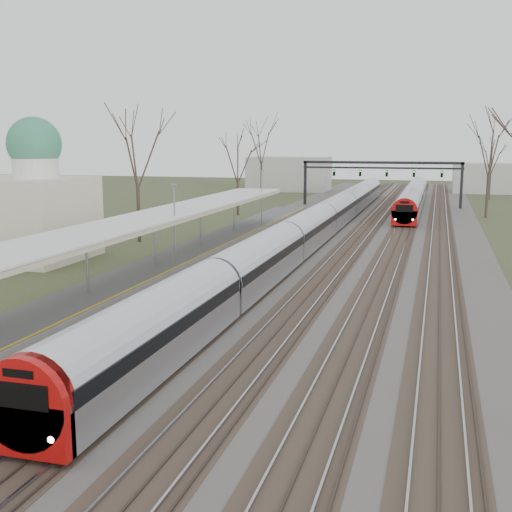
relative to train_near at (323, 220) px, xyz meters
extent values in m
cube|color=#474442|center=(2.50, -1.38, -1.43)|extent=(24.00, 160.00, 0.10)
cube|color=#4C3828|center=(-3.50, -1.38, -1.39)|extent=(2.60, 160.00, 0.06)
cube|color=gray|center=(-4.22, -1.38, -1.32)|extent=(0.07, 160.00, 0.12)
cube|color=gray|center=(-2.78, -1.38, -1.32)|extent=(0.07, 160.00, 0.12)
cube|color=#4C3828|center=(0.00, -1.38, -1.39)|extent=(2.60, 160.00, 0.06)
cube|color=gray|center=(-0.72, -1.38, -1.32)|extent=(0.07, 160.00, 0.12)
cube|color=gray|center=(0.72, -1.38, -1.32)|extent=(0.07, 160.00, 0.12)
cube|color=#4C3828|center=(3.50, -1.38, -1.39)|extent=(2.60, 160.00, 0.06)
cube|color=gray|center=(2.78, -1.38, -1.32)|extent=(0.07, 160.00, 0.12)
cube|color=gray|center=(4.22, -1.38, -1.32)|extent=(0.07, 160.00, 0.12)
cube|color=#4C3828|center=(7.00, -1.38, -1.39)|extent=(2.60, 160.00, 0.06)
cube|color=gray|center=(6.28, -1.38, -1.32)|extent=(0.07, 160.00, 0.12)
cube|color=gray|center=(7.72, -1.38, -1.32)|extent=(0.07, 160.00, 0.12)
cube|color=#4C3828|center=(10.50, -1.38, -1.39)|extent=(2.60, 160.00, 0.06)
cube|color=gray|center=(9.78, -1.38, -1.32)|extent=(0.07, 160.00, 0.12)
cube|color=gray|center=(11.22, -1.38, -1.32)|extent=(0.07, 160.00, 0.12)
cube|color=#9E9B93|center=(-6.55, -18.88, -0.98)|extent=(3.50, 69.00, 1.00)
cylinder|color=slate|center=(-6.55, -30.38, 1.02)|extent=(0.14, 0.14, 3.00)
cylinder|color=slate|center=(-6.55, -22.38, 1.02)|extent=(0.14, 0.14, 3.00)
cylinder|color=slate|center=(-6.55, -14.38, 1.02)|extent=(0.14, 0.14, 3.00)
cylinder|color=slate|center=(-6.55, -6.38, 1.02)|extent=(0.14, 0.14, 3.00)
cube|color=silver|center=(-6.55, -23.38, 2.57)|extent=(4.10, 50.00, 0.12)
cube|color=#BEB193|center=(-6.55, -23.38, 2.40)|extent=(4.10, 50.00, 0.25)
cube|color=beige|center=(-19.50, -18.38, 1.52)|extent=(10.00, 8.00, 6.00)
cylinder|color=silver|center=(-17.50, -18.38, 5.72)|extent=(3.20, 3.20, 2.50)
sphere|color=#317C5A|center=(-17.50, -18.38, 6.92)|extent=(3.80, 3.80, 3.80)
cube|color=black|center=(-7.50, 28.62, 1.52)|extent=(0.35, 0.35, 6.00)
cube|color=black|center=(13.00, 28.62, 1.52)|extent=(0.35, 0.35, 6.00)
cube|color=black|center=(2.75, 28.62, 4.42)|extent=(21.00, 0.35, 0.35)
cube|color=black|center=(2.75, 28.62, 3.72)|extent=(21.00, 0.25, 0.25)
cube|color=black|center=(-3.50, 28.42, 3.02)|extent=(0.32, 0.22, 0.85)
sphere|color=#0CFF19|center=(-3.50, 28.28, 3.27)|extent=(0.16, 0.16, 0.16)
cube|color=black|center=(0.00, 28.42, 3.02)|extent=(0.32, 0.22, 0.85)
sphere|color=#0CFF19|center=(0.00, 28.28, 3.27)|extent=(0.16, 0.16, 0.16)
cube|color=black|center=(3.50, 28.42, 3.02)|extent=(0.32, 0.22, 0.85)
sphere|color=#0CFF19|center=(3.50, 28.28, 3.27)|extent=(0.16, 0.16, 0.16)
cube|color=black|center=(7.00, 28.42, 3.02)|extent=(0.32, 0.22, 0.85)
sphere|color=#0CFF19|center=(7.00, 28.28, 3.27)|extent=(0.16, 0.16, 0.16)
cube|color=black|center=(10.50, 28.42, 3.02)|extent=(0.32, 0.22, 0.85)
sphere|color=#0CFF19|center=(10.50, 28.28, 3.27)|extent=(0.16, 0.16, 0.16)
cylinder|color=#2D231C|center=(-14.50, -8.38, 1.00)|extent=(0.30, 0.30, 4.95)
cube|color=#B6B9C1|center=(0.00, 0.24, -0.38)|extent=(2.55, 90.00, 1.60)
cylinder|color=#B6B9C1|center=(0.00, 0.24, 0.27)|extent=(2.60, 89.70, 2.60)
cube|color=black|center=(0.00, 0.24, 0.37)|extent=(2.62, 89.40, 0.55)
cube|color=#9F0A09|center=(0.00, -44.66, -0.43)|extent=(2.55, 0.50, 1.50)
cylinder|color=#9F0A09|center=(0.00, -44.61, 0.27)|extent=(2.60, 0.60, 2.60)
cube|color=black|center=(0.00, -44.88, 0.57)|extent=(1.70, 0.12, 0.70)
sphere|color=white|center=(0.85, -44.86, -0.53)|extent=(0.22, 0.22, 0.22)
cube|color=black|center=(0.00, 0.24, -1.30)|extent=(1.80, 89.00, 0.35)
cube|color=#B6B9C1|center=(7.00, 29.48, -0.38)|extent=(2.55, 45.00, 1.60)
cylinder|color=#B6B9C1|center=(7.00, 29.48, 0.27)|extent=(2.60, 44.70, 2.60)
cube|color=black|center=(7.00, 29.48, 0.37)|extent=(2.62, 44.40, 0.55)
cube|color=#9F0A09|center=(7.00, 7.08, -0.43)|extent=(2.55, 0.50, 1.50)
cylinder|color=#9F0A09|center=(7.00, 7.13, 0.27)|extent=(2.60, 0.60, 2.60)
cube|color=black|center=(7.00, 6.86, 0.57)|extent=(1.70, 0.12, 0.70)
sphere|color=white|center=(6.15, 6.88, -0.53)|extent=(0.22, 0.22, 0.22)
sphere|color=white|center=(7.85, 6.88, -0.53)|extent=(0.22, 0.22, 0.22)
cube|color=black|center=(7.00, 29.48, -1.30)|extent=(1.80, 44.00, 0.35)
camera|label=1|loc=(10.14, -58.28, 7.00)|focal=45.00mm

